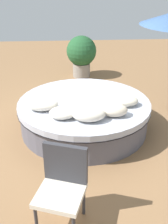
% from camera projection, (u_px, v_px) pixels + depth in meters
% --- Properties ---
extents(ground_plane, '(16.00, 16.00, 0.00)m').
position_uv_depth(ground_plane, '(84.00, 128.00, 5.22)').
color(ground_plane, olive).
extents(round_bed, '(2.48, 2.48, 0.57)m').
position_uv_depth(round_bed, '(84.00, 114.00, 5.09)').
color(round_bed, '#595966').
rests_on(round_bed, ground_plane).
extents(throw_pillow_0, '(0.54, 0.35, 0.20)m').
position_uv_depth(throw_pillow_0, '(43.00, 104.00, 4.60)').
color(throw_pillow_0, silver).
rests_on(throw_pillow_0, round_bed).
extents(throw_pillow_1, '(0.45, 0.37, 0.17)m').
position_uv_depth(throw_pillow_1, '(63.00, 113.00, 4.35)').
color(throw_pillow_1, silver).
rests_on(throw_pillow_1, round_bed).
extents(throw_pillow_2, '(0.54, 0.35, 0.22)m').
position_uv_depth(throw_pillow_2, '(89.00, 114.00, 4.25)').
color(throw_pillow_2, silver).
rests_on(throw_pillow_2, round_bed).
extents(throw_pillow_3, '(0.44, 0.30, 0.20)m').
position_uv_depth(throw_pillow_3, '(115.00, 110.00, 4.39)').
color(throw_pillow_3, beige).
rests_on(throw_pillow_3, round_bed).
extents(throw_pillow_4, '(0.50, 0.34, 0.18)m').
position_uv_depth(throw_pillow_4, '(124.00, 101.00, 4.76)').
color(throw_pillow_4, beige).
rests_on(throw_pillow_4, round_bed).
extents(patio_chair, '(0.66, 0.64, 0.98)m').
position_uv_depth(patio_chair, '(63.00, 181.00, 3.03)').
color(patio_chair, '#333338').
rests_on(patio_chair, ground_plane).
extents(planter, '(0.85, 0.85, 1.18)m').
position_uv_depth(planter, '(81.00, 54.00, 7.60)').
color(planter, gray).
rests_on(planter, ground_plane).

